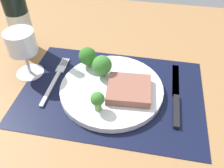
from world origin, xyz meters
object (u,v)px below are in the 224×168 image
at_px(plate, 112,89).
at_px(wine_glass, 22,45).
at_px(wine_bottle, 19,19).
at_px(knife, 176,97).
at_px(fork, 55,79).
at_px(steak, 129,89).

bearing_deg(plate, wine_glass, 172.22).
bearing_deg(wine_bottle, plate, -24.81).
height_order(knife, wine_bottle, wine_bottle).
xyz_separation_m(plate, knife, (0.16, 0.01, -0.00)).
relative_size(plate, wine_bottle, 0.91).
distance_m(plate, fork, 0.16).
xyz_separation_m(steak, fork, (-0.20, 0.03, -0.02)).
bearing_deg(steak, fork, 172.81).
height_order(plate, knife, plate).
distance_m(knife, wine_bottle, 0.49).
bearing_deg(fork, wine_bottle, 140.00).
bearing_deg(wine_glass, wine_bottle, 119.03).
relative_size(steak, wine_glass, 0.80).
xyz_separation_m(wine_bottle, wine_glass, (0.06, -0.10, -0.01)).
bearing_deg(knife, steak, -172.80).
xyz_separation_m(plate, wine_glass, (-0.24, 0.03, 0.08)).
bearing_deg(knife, fork, 177.53).
height_order(knife, wine_glass, wine_glass).
height_order(fork, wine_bottle, wine_bottle).
bearing_deg(wine_glass, fork, -12.76).
height_order(steak, wine_bottle, wine_bottle).
height_order(steak, knife, steak).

